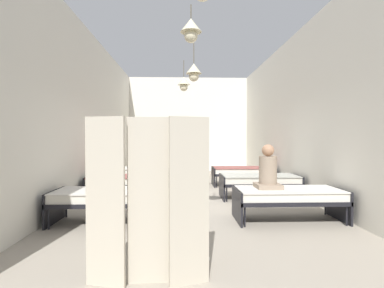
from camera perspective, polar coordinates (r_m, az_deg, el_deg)
ground_plane at (r=7.15m, az=0.47°, el=-11.21°), size 5.92×12.62×0.10m
room_shell at (r=8.21m, az=0.08°, el=5.63°), size 5.72×12.22×4.22m
bed_left_row_0 at (r=5.34m, az=-16.31°, el=-10.16°), size 1.90×0.84×0.57m
bed_right_row_0 at (r=5.53m, az=18.57°, el=-9.78°), size 1.90×0.84×0.57m
bed_left_row_1 at (r=7.18m, az=-12.57°, el=-7.24°), size 1.90×0.84×0.57m
bed_right_row_1 at (r=7.32m, az=13.26°, el=-7.07°), size 1.90×0.84×0.57m
bed_left_row_2 at (r=9.03m, az=-10.38°, el=-5.49°), size 1.90×0.84×0.57m
bed_right_row_2 at (r=9.15m, az=10.08°, el=-5.41°), size 1.90×0.84×0.57m
nurse_near_aisle at (r=3.64m, az=-0.65°, el=-14.03°), size 0.52×0.52×1.49m
patient_seated_primary at (r=5.43m, az=14.84°, el=-5.38°), size 0.44×0.44×0.80m
potted_plant at (r=11.32m, az=-0.55°, el=-3.12°), size 0.46×0.46×1.18m
privacy_screen at (r=2.98m, az=-8.78°, el=-11.15°), size 1.25×0.16×1.70m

